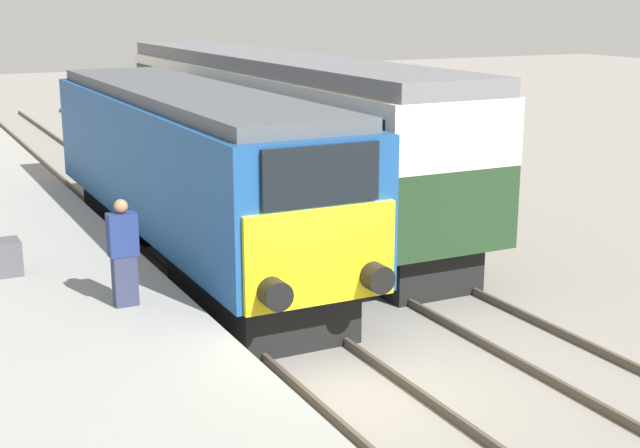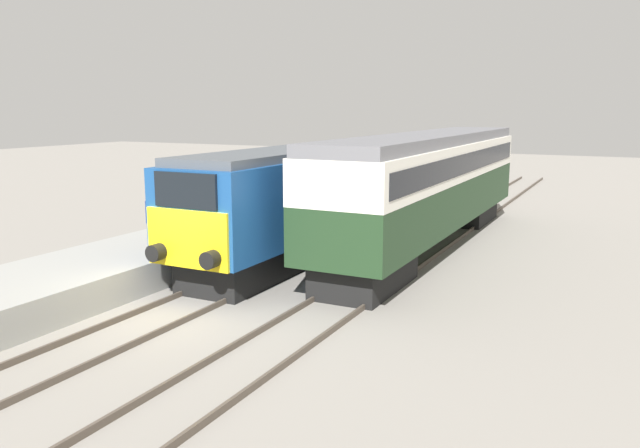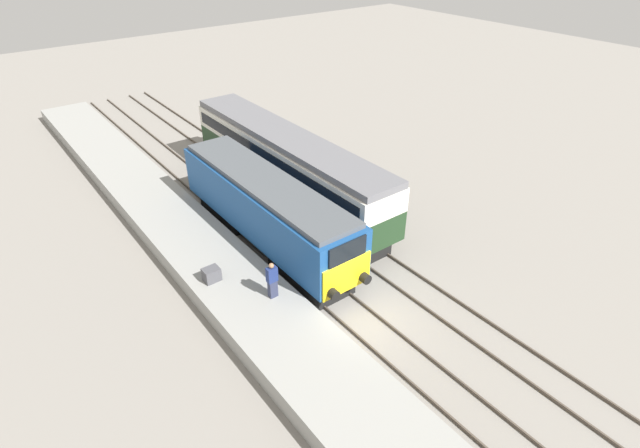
{
  "view_description": "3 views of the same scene",
  "coord_description": "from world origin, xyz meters",
  "px_view_note": "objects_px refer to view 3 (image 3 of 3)",
  "views": [
    {
      "loc": [
        -5.74,
        -10.64,
        5.47
      ],
      "look_at": [
        0.0,
        0.75,
        2.24
      ],
      "focal_mm": 50.0,
      "sensor_mm": 36.0,
      "label": 1
    },
    {
      "loc": [
        9.91,
        -11.47,
        4.99
      ],
      "look_at": [
        1.7,
        4.75,
        1.6
      ],
      "focal_mm": 35.0,
      "sensor_mm": 36.0,
      "label": 2
    },
    {
      "loc": [
        -10.64,
        -11.47,
        14.39
      ],
      "look_at": [
        1.7,
        4.75,
        1.6
      ],
      "focal_mm": 28.0,
      "sensor_mm": 36.0,
      "label": 3
    }
  ],
  "objects_px": {
    "passenger_carriage": "(287,161)",
    "luggage_crate": "(212,274)",
    "person_on_platform": "(272,280)",
    "locomotive": "(267,209)"
  },
  "relations": [
    {
      "from": "locomotive",
      "to": "person_on_platform",
      "type": "xyz_separation_m",
      "value": [
        -2.54,
        -4.44,
        -0.36
      ]
    },
    {
      "from": "passenger_carriage",
      "to": "luggage_crate",
      "type": "distance_m",
      "value": 9.18
    },
    {
      "from": "passenger_carriage",
      "to": "luggage_crate",
      "type": "xyz_separation_m",
      "value": [
        -7.46,
        -5.19,
        -1.31
      ]
    },
    {
      "from": "passenger_carriage",
      "to": "luggage_crate",
      "type": "bearing_deg",
      "value": -145.17
    },
    {
      "from": "person_on_platform",
      "to": "luggage_crate",
      "type": "bearing_deg",
      "value": 121.29
    },
    {
      "from": "passenger_carriage",
      "to": "locomotive",
      "type": "bearing_deg",
      "value": -136.29
    },
    {
      "from": "locomotive",
      "to": "passenger_carriage",
      "type": "bearing_deg",
      "value": 43.71
    },
    {
      "from": "luggage_crate",
      "to": "person_on_platform",
      "type": "bearing_deg",
      "value": -58.71
    },
    {
      "from": "person_on_platform",
      "to": "passenger_carriage",
      "type": "bearing_deg",
      "value": 52.32
    },
    {
      "from": "person_on_platform",
      "to": "luggage_crate",
      "type": "xyz_separation_m",
      "value": [
        -1.52,
        2.5,
        -0.53
      ]
    }
  ]
}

